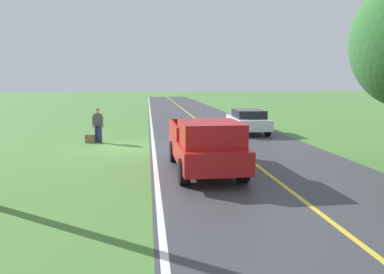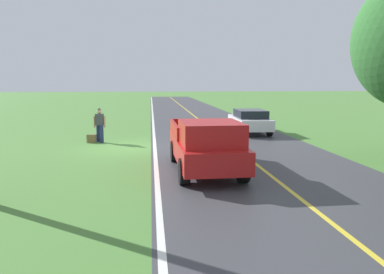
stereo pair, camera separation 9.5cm
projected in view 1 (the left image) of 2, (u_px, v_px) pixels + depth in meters
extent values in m
plane|color=#4C7F38|center=(129.00, 147.00, 17.53)|extent=(200.00, 200.00, 0.00)
cube|color=#3D3D42|center=(230.00, 145.00, 18.10)|extent=(7.81, 120.00, 0.00)
cube|color=silver|center=(153.00, 147.00, 17.66)|extent=(0.16, 117.60, 0.00)
cube|color=gold|center=(230.00, 145.00, 18.10)|extent=(0.14, 117.60, 0.00)
cylinder|color=navy|center=(100.00, 134.00, 18.70)|extent=(0.18, 0.18, 0.88)
cylinder|color=navy|center=(97.00, 134.00, 18.92)|extent=(0.18, 0.18, 0.88)
cube|color=#3F3F47|center=(98.00, 120.00, 18.70)|extent=(0.41, 0.28, 0.58)
sphere|color=tan|center=(98.00, 112.00, 18.65)|extent=(0.23, 0.23, 0.23)
sphere|color=#4C564C|center=(97.00, 110.00, 18.63)|extent=(0.20, 0.20, 0.20)
cube|color=black|center=(98.00, 119.00, 18.90)|extent=(0.33, 0.21, 0.44)
cylinder|color=tan|center=(103.00, 122.00, 18.72)|extent=(0.10, 0.10, 0.58)
cylinder|color=tan|center=(93.00, 122.00, 18.68)|extent=(0.10, 0.10, 0.58)
cube|color=brown|center=(90.00, 139.00, 18.76)|extent=(0.47, 0.22, 0.42)
cube|color=#B21919|center=(204.00, 149.00, 12.90)|extent=(2.11, 5.44, 0.70)
cube|color=#B21919|center=(210.00, 133.00, 11.63)|extent=(1.88, 2.20, 0.72)
cube|color=black|center=(210.00, 131.00, 11.62)|extent=(1.71, 1.33, 0.43)
cube|color=#B21919|center=(224.00, 128.00, 14.00)|extent=(0.16, 3.03, 0.45)
cube|color=#B21919|center=(174.00, 129.00, 13.74)|extent=(0.16, 3.03, 0.45)
cube|color=#B21919|center=(193.00, 124.00, 15.35)|extent=(1.84, 0.14, 0.45)
cylinder|color=black|center=(242.00, 169.00, 11.36)|extent=(0.32, 0.81, 0.80)
cylinder|color=black|center=(184.00, 171.00, 11.11)|extent=(0.32, 0.81, 0.80)
cylinder|color=black|center=(220.00, 150.00, 14.59)|extent=(0.32, 0.81, 0.80)
cylinder|color=black|center=(174.00, 151.00, 14.34)|extent=(0.32, 0.81, 0.80)
cube|color=silver|center=(248.00, 122.00, 22.41)|extent=(1.99, 4.46, 0.62)
cube|color=black|center=(249.00, 114.00, 22.13)|extent=(1.71, 2.43, 0.46)
cylinder|color=black|center=(229.00, 125.00, 23.76)|extent=(0.26, 0.67, 0.66)
cylinder|color=black|center=(255.00, 125.00, 23.91)|extent=(0.26, 0.67, 0.66)
cylinder|color=black|center=(239.00, 130.00, 21.00)|extent=(0.26, 0.67, 0.66)
cylinder|color=black|center=(268.00, 130.00, 21.15)|extent=(0.26, 0.67, 0.66)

